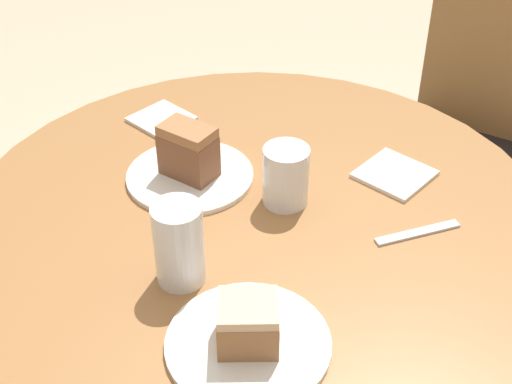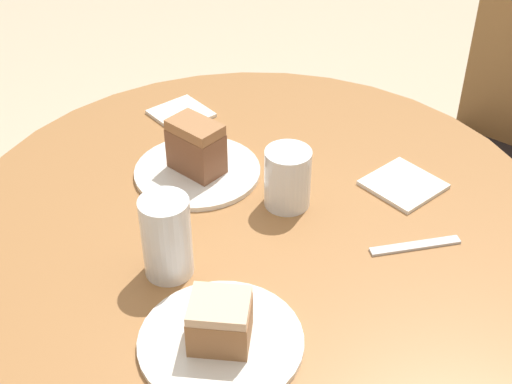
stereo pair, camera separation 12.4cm
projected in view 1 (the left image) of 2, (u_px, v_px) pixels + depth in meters
table at (256, 291)px, 1.39m from camera, size 1.06×1.06×0.76m
chair at (463, 149)px, 1.98m from camera, size 0.42×0.45×0.86m
plate_near at (248, 343)px, 1.01m from camera, size 0.24×0.24×0.01m
plate_far at (190, 176)px, 1.35m from camera, size 0.24×0.24×0.01m
cake_slice_near at (248, 323)px, 0.99m from camera, size 0.11×0.11×0.07m
cake_slice_far at (188, 151)px, 1.31m from camera, size 0.10×0.06×0.10m
glass_lemonade at (286, 179)px, 1.26m from camera, size 0.08×0.08×0.11m
glass_water at (180, 249)px, 1.09m from camera, size 0.08×0.08×0.14m
napkin_stack at (395, 174)px, 1.35m from camera, size 0.14×0.14×0.01m
spoon at (418, 233)px, 1.22m from camera, size 0.11×0.14×0.00m
napkin_side at (161, 119)px, 1.51m from camera, size 0.13×0.13×0.01m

